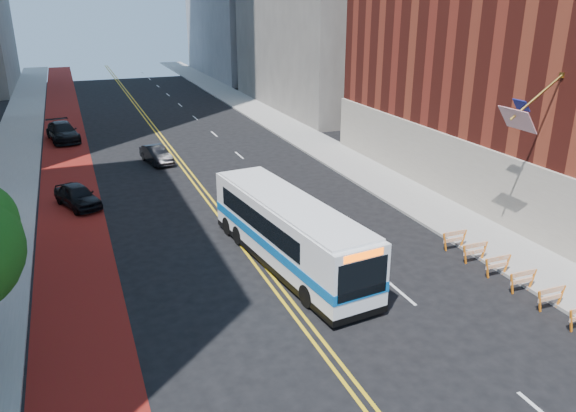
# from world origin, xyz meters

# --- Properties ---
(ground) EXTENTS (160.00, 160.00, 0.00)m
(ground) POSITION_xyz_m (0.00, 0.00, 0.00)
(ground) COLOR black
(ground) RESTS_ON ground
(sidewalk_left) EXTENTS (4.00, 140.00, 0.15)m
(sidewalk_left) POSITION_xyz_m (-12.00, 30.00, 0.07)
(sidewalk_left) COLOR gray
(sidewalk_left) RESTS_ON ground
(sidewalk_right) EXTENTS (4.00, 140.00, 0.15)m
(sidewalk_right) POSITION_xyz_m (12.00, 30.00, 0.07)
(sidewalk_right) COLOR gray
(sidewalk_right) RESTS_ON ground
(bus_lane_paint) EXTENTS (3.60, 140.00, 0.01)m
(bus_lane_paint) POSITION_xyz_m (-8.10, 30.00, 0.00)
(bus_lane_paint) COLOR maroon
(bus_lane_paint) RESTS_ON ground
(center_line_inner) EXTENTS (0.14, 140.00, 0.01)m
(center_line_inner) POSITION_xyz_m (-0.18, 30.00, 0.00)
(center_line_inner) COLOR gold
(center_line_inner) RESTS_ON ground
(center_line_outer) EXTENTS (0.14, 140.00, 0.01)m
(center_line_outer) POSITION_xyz_m (0.18, 30.00, 0.00)
(center_line_outer) COLOR gold
(center_line_outer) RESTS_ON ground
(lane_dashes) EXTENTS (0.14, 98.20, 0.01)m
(lane_dashes) POSITION_xyz_m (4.80, 38.00, 0.01)
(lane_dashes) COLOR silver
(lane_dashes) RESTS_ON ground
(construction_barriers) EXTENTS (1.42, 10.91, 1.00)m
(construction_barriers) POSITION_xyz_m (9.60, 3.42, 0.68)
(construction_barriers) COLOR orange
(construction_barriers) RESTS_ON ground
(transit_bus) EXTENTS (3.92, 11.97, 3.23)m
(transit_bus) POSITION_xyz_m (1.31, 10.45, 1.69)
(transit_bus) COLOR white
(transit_bus) RESTS_ON ground
(car_a) EXTENTS (2.99, 4.38, 1.38)m
(car_a) POSITION_xyz_m (-7.63, 22.26, 0.69)
(car_a) COLOR black
(car_a) RESTS_ON ground
(car_b) EXTENTS (2.14, 4.17, 1.31)m
(car_b) POSITION_xyz_m (-1.69, 30.17, 0.65)
(car_b) COLOR black
(car_b) RESTS_ON ground
(car_c) EXTENTS (3.07, 5.79, 1.60)m
(car_c) POSITION_xyz_m (-8.20, 40.31, 0.80)
(car_c) COLOR black
(car_c) RESTS_ON ground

